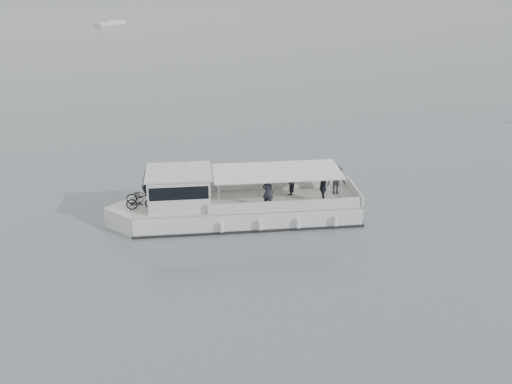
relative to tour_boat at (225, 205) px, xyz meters
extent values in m
plane|color=#545D63|center=(6.40, 3.04, -0.95)|extent=(1400.00, 1400.00, 0.00)
cube|color=white|center=(1.19, -0.20, -0.50)|extent=(12.46, 5.19, 1.31)
cube|color=white|center=(-4.77, 0.80, -0.50)|extent=(3.23, 3.23, 1.31)
cube|color=beige|center=(1.19, -0.20, 0.16)|extent=(12.46, 5.19, 0.06)
cube|color=black|center=(1.19, -0.20, -0.90)|extent=(12.68, 5.35, 0.18)
cube|color=white|center=(3.24, 1.02, 0.46)|extent=(7.96, 1.44, 0.60)
cube|color=white|center=(2.72, -2.03, 0.46)|extent=(7.96, 1.44, 0.60)
cube|color=white|center=(7.10, -1.20, 0.46)|extent=(0.64, 3.20, 0.60)
cube|color=white|center=(-2.39, 0.40, 1.06)|extent=(3.63, 3.22, 1.81)
cube|color=black|center=(-3.93, 0.66, 1.22)|extent=(0.98, 2.58, 1.17)
cube|color=black|center=(-2.39, 0.40, 1.37)|extent=(3.44, 3.23, 0.71)
cube|color=white|center=(-2.39, 0.40, 2.02)|extent=(3.86, 3.45, 0.10)
cube|color=white|center=(2.78, -0.47, 1.82)|extent=(7.26, 4.12, 0.08)
cylinder|color=silver|center=(-0.64, -1.33, 0.99)|extent=(0.07, 0.07, 1.66)
cylinder|color=silver|center=(-0.17, 1.46, 0.99)|extent=(0.07, 0.07, 1.66)
cylinder|color=silver|center=(5.72, -2.40, 0.99)|extent=(0.07, 0.07, 1.66)
cylinder|color=silver|center=(6.19, 0.38, 0.99)|extent=(0.07, 0.07, 1.66)
cylinder|color=silver|center=(-2.83, 1.40, 3.33)|extent=(0.03, 0.03, 2.62)
cylinder|color=silver|center=(-2.11, -0.36, 3.13)|extent=(0.03, 0.03, 2.22)
cylinder|color=white|center=(-0.60, -1.70, -0.45)|extent=(0.28, 0.28, 0.50)
cylinder|color=white|center=(1.39, -2.04, -0.45)|extent=(0.28, 0.28, 0.50)
cylinder|color=white|center=(3.38, -2.37, -0.45)|extent=(0.28, 0.28, 0.50)
cylinder|color=white|center=(5.36, -2.71, -0.45)|extent=(0.28, 0.28, 0.50)
imported|color=black|center=(-4.31, 1.13, 0.61)|extent=(1.80, 0.88, 0.91)
imported|color=black|center=(-4.44, 0.34, 0.64)|extent=(1.65, 0.71, 0.96)
imported|color=#22252E|center=(2.03, -1.26, 1.00)|extent=(0.73, 0.71, 1.69)
imported|color=#22252E|center=(3.69, 0.09, 1.00)|extent=(0.99, 1.04, 1.69)
imported|color=#22252E|center=(5.06, -1.47, 1.00)|extent=(0.70, 1.07, 1.69)
imported|color=#22252E|center=(6.22, -0.64, 1.00)|extent=(1.14, 0.72, 1.69)
cube|color=white|center=(-1.11, 97.32, -0.65)|extent=(6.46, 5.44, 0.75)
cube|color=white|center=(-1.11, 97.32, -0.33)|extent=(2.89, 2.79, 0.45)
cylinder|color=silver|center=(-1.11, 97.32, 3.20)|extent=(0.08, 0.08, 7.11)
camera|label=1|loc=(-6.32, -27.64, 12.64)|focal=40.00mm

